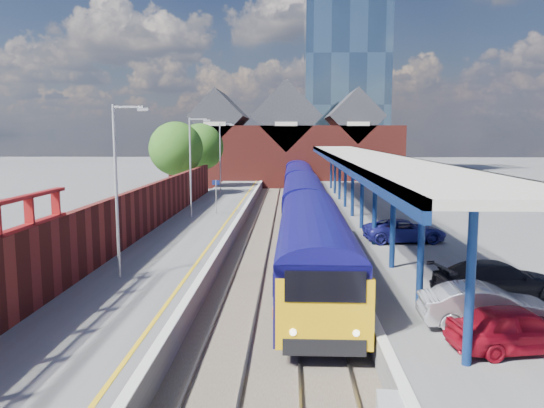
% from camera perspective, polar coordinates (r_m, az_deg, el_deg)
% --- Properties ---
extents(ground, '(240.00, 240.00, 0.00)m').
position_cam_1_polar(ground, '(45.50, 1.30, -1.17)').
color(ground, '#5B5B5E').
rests_on(ground, ground).
extents(ballast_bed, '(6.00, 76.00, 0.06)m').
position_cam_1_polar(ballast_bed, '(35.64, 1.12, -3.52)').
color(ballast_bed, '#473D33').
rests_on(ballast_bed, ground).
extents(rails, '(4.51, 76.00, 0.14)m').
position_cam_1_polar(rails, '(35.62, 1.12, -3.38)').
color(rails, slate).
rests_on(rails, ground).
extents(left_platform, '(5.00, 76.00, 1.00)m').
position_cam_1_polar(left_platform, '(36.05, -7.67, -2.70)').
color(left_platform, '#565659').
rests_on(left_platform, ground).
extents(right_platform, '(6.00, 76.00, 1.00)m').
position_cam_1_polar(right_platform, '(35.97, 10.73, -2.79)').
color(right_platform, '#565659').
rests_on(right_platform, ground).
extents(coping_left, '(0.30, 76.00, 0.05)m').
position_cam_1_polar(coping_left, '(35.65, -3.95, -1.91)').
color(coping_left, silver).
rests_on(coping_left, left_platform).
extents(coping_right, '(0.30, 76.00, 0.05)m').
position_cam_1_polar(coping_right, '(35.56, 6.20, -1.96)').
color(coping_right, silver).
rests_on(coping_right, right_platform).
extents(yellow_line, '(0.14, 76.00, 0.01)m').
position_cam_1_polar(yellow_line, '(35.72, -4.91, -1.94)').
color(yellow_line, yellow).
rests_on(yellow_line, left_platform).
extents(train, '(2.95, 65.92, 3.45)m').
position_cam_1_polar(train, '(47.64, 3.13, 1.78)').
color(train, '#0F0C55').
rests_on(train, ground).
extents(canopy, '(4.50, 52.00, 4.48)m').
position_cam_1_polar(canopy, '(37.31, 9.66, 4.94)').
color(canopy, navy).
rests_on(canopy, right_platform).
extents(lamp_post_b, '(1.48, 0.18, 7.00)m').
position_cam_1_polar(lamp_post_b, '(22.15, -16.10, 2.46)').
color(lamp_post_b, '#A5A8AA').
rests_on(lamp_post_b, left_platform).
extents(lamp_post_c, '(1.48, 0.18, 7.00)m').
position_cam_1_polar(lamp_post_c, '(37.66, -8.58, 4.59)').
color(lamp_post_c, '#A5A8AA').
rests_on(lamp_post_c, left_platform).
extents(lamp_post_d, '(1.48, 0.18, 7.00)m').
position_cam_1_polar(lamp_post_d, '(53.46, -5.46, 5.46)').
color(lamp_post_d, '#A5A8AA').
rests_on(lamp_post_d, left_platform).
extents(platform_sign, '(0.55, 0.08, 2.50)m').
position_cam_1_polar(platform_sign, '(39.59, -6.05, 1.43)').
color(platform_sign, '#A5A8AA').
rests_on(platform_sign, left_platform).
extents(brick_wall, '(0.35, 50.00, 3.86)m').
position_cam_1_polar(brick_wall, '(30.11, -14.67, -1.12)').
color(brick_wall, maroon).
rests_on(brick_wall, left_platform).
extents(station_building, '(30.00, 12.12, 13.78)m').
position_cam_1_polar(station_building, '(73.00, 1.56, 6.36)').
color(station_building, maroon).
rests_on(station_building, ground).
extents(glass_tower, '(14.20, 14.20, 40.30)m').
position_cam_1_polar(glass_tower, '(96.40, 7.86, 15.35)').
color(glass_tower, '#435C74').
rests_on(glass_tower, ground).
extents(tree_near, '(5.20, 5.20, 8.10)m').
position_cam_1_polar(tree_near, '(52.05, -10.14, 5.72)').
color(tree_near, '#382314').
rests_on(tree_near, ground).
extents(tree_far, '(5.20, 5.20, 8.10)m').
position_cam_1_polar(tree_far, '(59.73, -7.59, 5.97)').
color(tree_far, '#382314').
rests_on(tree_far, ground).
extents(parked_car_red, '(3.93, 2.13, 1.27)m').
position_cam_1_polar(parked_car_red, '(16.08, 24.85, -12.01)').
color(parked_car_red, '#A10D1E').
rests_on(parked_car_red, right_platform).
extents(parked_car_silver, '(3.99, 1.52, 1.30)m').
position_cam_1_polar(parked_car_silver, '(17.56, 22.05, -10.18)').
color(parked_car_silver, '#BCBDC1').
rests_on(parked_car_silver, right_platform).
extents(parked_car_dark, '(5.00, 2.90, 1.36)m').
position_cam_1_polar(parked_car_dark, '(20.62, 23.10, -7.55)').
color(parked_car_dark, black).
rests_on(parked_car_dark, right_platform).
extents(parked_car_blue, '(4.62, 2.44, 1.24)m').
position_cam_1_polar(parked_car_blue, '(29.86, 14.06, -2.79)').
color(parked_car_blue, navy).
rests_on(parked_car_blue, right_platform).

